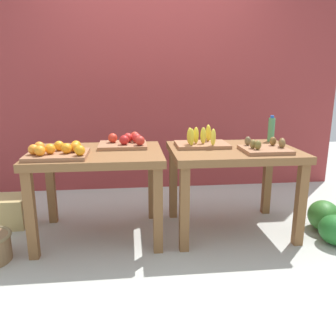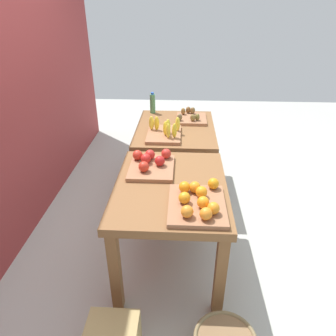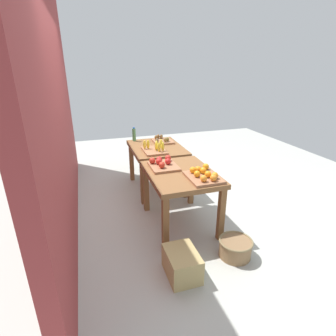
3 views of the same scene
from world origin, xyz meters
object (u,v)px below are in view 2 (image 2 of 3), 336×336
display_table_right (175,136)px  kiwi_bin (191,118)px  display_table_left (171,196)px  orange_bin (198,202)px  banana_crate (165,132)px  watermelon_pile (195,141)px  apple_bin (151,164)px  water_bottle (153,103)px

display_table_right → kiwi_bin: 0.30m
display_table_left → orange_bin: orange_bin is taller
banana_crate → watermelon_pile: 1.34m
display_table_right → kiwi_bin: (0.21, -0.16, 0.13)m
apple_bin → water_bottle: water_bottle is taller
display_table_right → water_bottle: size_ratio=4.37×
apple_bin → water_bottle: (1.33, 0.11, 0.07)m
kiwi_bin → water_bottle: bearing=62.9°
display_table_right → kiwi_bin: bearing=-37.0°
display_table_left → water_bottle: (1.56, 0.28, 0.22)m
watermelon_pile → water_bottle: bearing=131.9°
orange_bin → watermelon_pile: 2.37m
apple_bin → kiwi_bin: apple_bin is taller
kiwi_bin → water_bottle: 0.50m
display_table_left → apple_bin: apple_bin is taller
kiwi_bin → watermelon_pile: size_ratio=0.57×
display_table_right → water_bottle: (0.44, 0.28, 0.22)m
display_table_left → banana_crate: (0.87, 0.10, 0.15)m
display_table_right → apple_bin: size_ratio=2.60×
display_table_left → water_bottle: bearing=10.1°
display_table_left → water_bottle: water_bottle is taller
orange_bin → water_bottle: water_bottle is taller
apple_bin → watermelon_pile: (1.80, -0.41, -0.59)m
display_table_right → orange_bin: 1.41m
orange_bin → apple_bin: bearing=34.7°
banana_crate → orange_bin: bearing=-166.3°
display_table_left → water_bottle: size_ratio=4.37×
display_table_right → water_bottle: water_bottle is taller
display_table_left → banana_crate: size_ratio=2.36×
orange_bin → banana_crate: size_ratio=1.03×
orange_bin → water_bottle: 1.88m
orange_bin → apple_bin: 0.60m
display_table_right → kiwi_bin: size_ratio=2.85×
watermelon_pile → kiwi_bin: bearing=172.9°
display_table_left → watermelon_pile: 2.09m
kiwi_bin → display_table_right: bearing=143.0°
orange_bin → kiwi_bin: bearing=0.8°
kiwi_bin → banana_crate: bearing=150.8°
apple_bin → water_bottle: 1.33m
kiwi_bin → orange_bin: bearing=-179.2°
display_table_right → orange_bin: orange_bin is taller
display_table_right → kiwi_bin: kiwi_bin is taller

